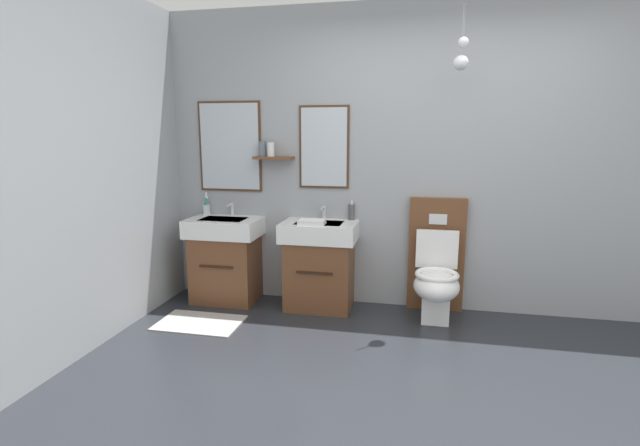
# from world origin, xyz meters

# --- Properties ---
(ground_plane) EXTENTS (6.29, 4.72, 0.10)m
(ground_plane) POSITION_xyz_m (0.00, 0.00, -0.05)
(ground_plane) COLOR #23262B
(ground_plane) RESTS_ON ground
(wall_back) EXTENTS (5.09, 0.48, 2.62)m
(wall_back) POSITION_xyz_m (-0.02, 1.70, 1.31)
(wall_back) COLOR #999EA3
(wall_back) RESTS_ON ground
(wall_left) EXTENTS (0.12, 3.52, 2.62)m
(wall_left) POSITION_xyz_m (-2.49, 0.00, 1.31)
(wall_left) COLOR #999EA3
(wall_left) RESTS_ON ground
(bath_mat) EXTENTS (0.68, 0.44, 0.01)m
(bath_mat) POSITION_xyz_m (-1.89, 0.86, 0.01)
(bath_mat) COLOR #9E9993
(bath_mat) RESTS_ON ground
(vanity_sink_left) EXTENTS (0.65, 0.47, 0.78)m
(vanity_sink_left) POSITION_xyz_m (-1.89, 1.45, 0.41)
(vanity_sink_left) COLOR brown
(vanity_sink_left) RESTS_ON ground
(tap_on_left_sink) EXTENTS (0.03, 0.13, 0.11)m
(tap_on_left_sink) POSITION_xyz_m (-1.89, 1.61, 0.85)
(tap_on_left_sink) COLOR silver
(tap_on_left_sink) RESTS_ON vanity_sink_left
(vanity_sink_right) EXTENTS (0.65, 0.47, 0.78)m
(vanity_sink_right) POSITION_xyz_m (-1.00, 1.45, 0.41)
(vanity_sink_right) COLOR brown
(vanity_sink_right) RESTS_ON ground
(tap_on_right_sink) EXTENTS (0.03, 0.13, 0.11)m
(tap_on_right_sink) POSITION_xyz_m (-1.00, 1.61, 0.85)
(tap_on_right_sink) COLOR silver
(tap_on_right_sink) RESTS_ON vanity_sink_right
(toilet) EXTENTS (0.48, 0.62, 1.00)m
(toilet) POSITION_xyz_m (0.01, 1.44, 0.38)
(toilet) COLOR brown
(toilet) RESTS_ON ground
(toothbrush_cup) EXTENTS (0.07, 0.07, 0.21)m
(toothbrush_cup) POSITION_xyz_m (-2.14, 1.60, 0.84)
(toothbrush_cup) COLOR silver
(toothbrush_cup) RESTS_ON vanity_sink_left
(soap_dispenser) EXTENTS (0.06, 0.06, 0.18)m
(soap_dispenser) POSITION_xyz_m (-0.74, 1.61, 0.85)
(soap_dispenser) COLOR #4C4C51
(soap_dispenser) RESTS_ON vanity_sink_right
(folded_hand_towel) EXTENTS (0.22, 0.16, 0.04)m
(folded_hand_towel) POSITION_xyz_m (-1.04, 1.31, 0.80)
(folded_hand_towel) COLOR white
(folded_hand_towel) RESTS_ON vanity_sink_right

